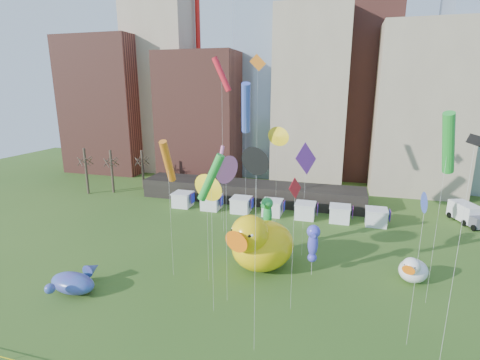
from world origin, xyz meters
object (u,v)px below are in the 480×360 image
(seahorse_green, at_px, (267,211))
(seahorse_purple, at_px, (313,240))
(small_duck, at_px, (413,270))
(whale_inflatable, at_px, (74,282))
(box_truck, at_px, (467,214))
(big_duck, at_px, (260,243))

(seahorse_green, bearing_deg, seahorse_purple, -21.44)
(small_duck, relative_size, whale_inflatable, 0.67)
(whale_inflatable, distance_m, box_truck, 52.18)
(whale_inflatable, relative_size, box_truck, 0.93)
(big_duck, bearing_deg, small_duck, 29.91)
(seahorse_green, height_order, box_truck, seahorse_green)
(whale_inflatable, xyz_separation_m, box_truck, (41.92, 31.07, 0.40))
(big_duck, relative_size, seahorse_green, 1.41)
(small_duck, bearing_deg, big_duck, -149.42)
(big_duck, height_order, whale_inflatable, big_duck)
(small_duck, height_order, whale_inflatable, small_duck)
(big_duck, height_order, box_truck, big_duck)
(big_duck, xyz_separation_m, whale_inflatable, (-16.18, -9.18, -2.06))
(seahorse_purple, relative_size, box_truck, 0.84)
(small_duck, xyz_separation_m, box_truck, (10.38, 20.19, 0.05))
(box_truck, bearing_deg, seahorse_green, -166.91)
(seahorse_purple, height_order, box_truck, seahorse_purple)
(seahorse_purple, distance_m, whale_inflatable, 23.78)
(small_duck, xyz_separation_m, seahorse_purple, (-9.87, -1.52, 2.60))
(seahorse_purple, xyz_separation_m, whale_inflatable, (-21.66, -9.36, -2.95))
(small_duck, distance_m, box_truck, 22.70)
(big_duck, distance_m, whale_inflatable, 18.72)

